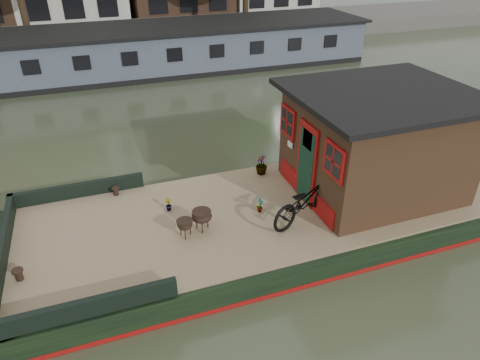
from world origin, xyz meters
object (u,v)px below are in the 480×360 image
object	(u,v)px
potted_plant_a	(260,205)
brazier_front	(185,228)
cabin	(376,141)
bicycle	(305,200)
brazier_rear	(202,220)

from	to	relation	value
potted_plant_a	brazier_front	size ratio (longest dim) A/B	0.99
potted_plant_a	brazier_front	bearing A→B (deg)	-170.29
cabin	potted_plant_a	distance (m)	3.09
bicycle	brazier_rear	bearing A→B (deg)	57.74
bicycle	brazier_front	world-z (taller)	bicycle
bicycle	brazier_front	xyz separation A→B (m)	(-2.55, 0.28, -0.30)
cabin	brazier_front	distance (m)	4.80
potted_plant_a	cabin	bearing A→B (deg)	2.00
brazier_front	bicycle	bearing A→B (deg)	-6.18
cabin	brazier_front	bearing A→B (deg)	-175.06
bicycle	brazier_rear	xyz separation A→B (m)	(-2.17, 0.39, -0.27)
brazier_front	brazier_rear	world-z (taller)	brazier_rear
bicycle	potted_plant_a	size ratio (longest dim) A/B	4.88
bicycle	potted_plant_a	xyz separation A→B (m)	(-0.79, 0.58, -0.30)
bicycle	brazier_rear	size ratio (longest dim) A/B	4.11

